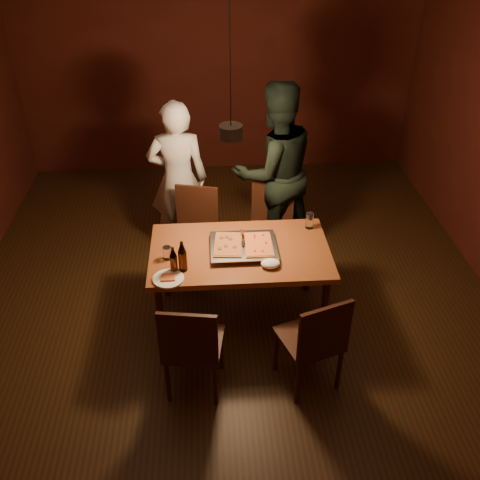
{
  "coord_description": "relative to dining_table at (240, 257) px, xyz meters",
  "views": [
    {
      "loc": [
        -0.19,
        -3.76,
        3.31
      ],
      "look_at": [
        0.06,
        -0.12,
        0.85
      ],
      "focal_mm": 40.0,
      "sensor_mm": 36.0,
      "label": 1
    }
  ],
  "objects": [
    {
      "name": "pendant_lamp",
      "position": [
        -0.06,
        0.12,
        1.08
      ],
      "size": [
        0.18,
        0.18,
        1.1
      ],
      "color": "black",
      "rests_on": "ceiling"
    },
    {
      "name": "chair_near_left",
      "position": [
        -0.41,
        -0.83,
        -0.14
      ],
      "size": [
        0.48,
        0.48,
        0.49
      ],
      "rotation": [
        0.0,
        0.0,
        -0.16
      ],
      "color": "#38190F",
      "rests_on": "floor"
    },
    {
      "name": "spatula",
      "position": [
        0.04,
        0.03,
        0.14
      ],
      "size": [
        0.1,
        0.25,
        0.04
      ],
      "primitive_type": null,
      "rotation": [
        0.0,
        0.0,
        0.06
      ],
      "color": "silver",
      "rests_on": "pizza_tray"
    },
    {
      "name": "chair_near_right",
      "position": [
        0.5,
        -0.83,
        -0.14
      ],
      "size": [
        0.54,
        0.54,
        0.49
      ],
      "rotation": [
        0.0,
        0.0,
        0.34
      ],
      "color": "#38190F",
      "rests_on": "floor"
    },
    {
      "name": "chair_far_right",
      "position": [
        0.36,
        0.82,
        -0.14
      ],
      "size": [
        0.51,
        0.51,
        0.49
      ],
      "rotation": [
        0.0,
        0.0,
        2.91
      ],
      "color": "#38190F",
      "rests_on": "floor"
    },
    {
      "name": "chair_far_left",
      "position": [
        -0.38,
        0.77,
        -0.14
      ],
      "size": [
        0.51,
        0.51,
        0.49
      ],
      "rotation": [
        0.0,
        0.0,
        2.9
      ],
      "color": "#38190F",
      "rests_on": "floor"
    },
    {
      "name": "pizza_cheese",
      "position": [
        0.15,
        -0.01,
        0.13
      ],
      "size": [
        0.23,
        0.36,
        0.02
      ],
      "primitive_type": "cube",
      "rotation": [
        0.0,
        0.0,
        0.01
      ],
      "color": "gold",
      "rests_on": "pizza_tray"
    },
    {
      "name": "beer_bottle_a",
      "position": [
        -0.54,
        -0.26,
        0.19
      ],
      "size": [
        0.06,
        0.06,
        0.22
      ],
      "color": "black",
      "rests_on": "dining_table"
    },
    {
      "name": "room_shell",
      "position": [
        -0.06,
        0.12,
        0.72
      ],
      "size": [
        6.0,
        6.0,
        6.0
      ],
      "color": "#361F0E",
      "rests_on": "ground"
    },
    {
      "name": "napkin",
      "position": [
        0.23,
        -0.25,
        0.11
      ],
      "size": [
        0.15,
        0.12,
        0.06
      ],
      "primitive_type": "ellipsoid",
      "color": "white",
      "rests_on": "dining_table"
    },
    {
      "name": "diner_white",
      "position": [
        -0.54,
        1.18,
        0.14
      ],
      "size": [
        0.6,
        0.4,
        1.64
      ],
      "primitive_type": "imported",
      "rotation": [
        0.0,
        0.0,
        3.16
      ],
      "color": "silver",
      "rests_on": "floor"
    },
    {
      "name": "water_glass_left",
      "position": [
        -0.6,
        -0.08,
        0.13
      ],
      "size": [
        0.07,
        0.07,
        0.11
      ],
      "primitive_type": "cylinder",
      "color": "silver",
      "rests_on": "dining_table"
    },
    {
      "name": "plate_slice",
      "position": [
        -0.58,
        -0.36,
        0.08
      ],
      "size": [
        0.24,
        0.24,
        0.03
      ],
      "color": "white",
      "rests_on": "dining_table"
    },
    {
      "name": "water_glass_right",
      "position": [
        0.64,
        0.3,
        0.15
      ],
      "size": [
        0.07,
        0.07,
        0.15
      ],
      "primitive_type": "cylinder",
      "color": "silver",
      "rests_on": "dining_table"
    },
    {
      "name": "diner_dark",
      "position": [
        0.42,
        1.1,
        0.23
      ],
      "size": [
        1.06,
        0.94,
        1.82
      ],
      "primitive_type": "imported",
      "rotation": [
        0.0,
        0.0,
        3.47
      ],
      "color": "black",
      "rests_on": "floor"
    },
    {
      "name": "pizza_tray",
      "position": [
        0.03,
        -0.0,
        0.1
      ],
      "size": [
        0.56,
        0.47,
        0.05
      ],
      "primitive_type": "cube",
      "rotation": [
        0.0,
        0.0,
        0.03
      ],
      "color": "silver",
      "rests_on": "dining_table"
    },
    {
      "name": "pizza_meat",
      "position": [
        -0.1,
        0.01,
        0.13
      ],
      "size": [
        0.26,
        0.38,
        0.02
      ],
      "primitive_type": "cube",
      "rotation": [
        0.0,
        0.0,
        -0.1
      ],
      "color": "maroon",
      "rests_on": "pizza_tray"
    },
    {
      "name": "dining_table",
      "position": [
        0.0,
        0.0,
        0.0
      ],
      "size": [
        1.5,
        0.9,
        0.75
      ],
      "color": "brown",
      "rests_on": "floor"
    },
    {
      "name": "beer_bottle_b",
      "position": [
        -0.47,
        -0.24,
        0.21
      ],
      "size": [
        0.07,
        0.07,
        0.26
      ],
      "color": "black",
      "rests_on": "dining_table"
    }
  ]
}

